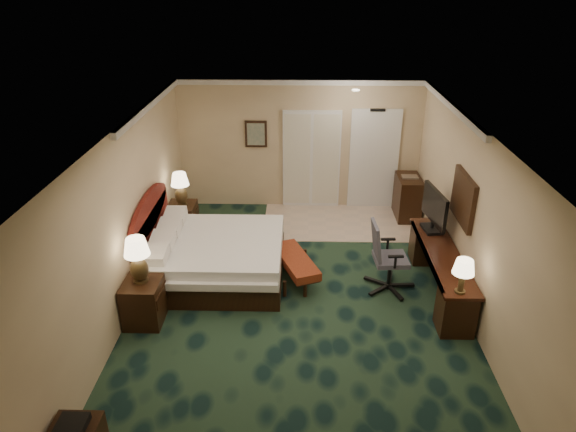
{
  "coord_description": "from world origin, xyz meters",
  "views": [
    {
      "loc": [
        0.01,
        -6.48,
        4.63
      ],
      "look_at": [
        -0.17,
        0.6,
        1.23
      ],
      "focal_mm": 32.0,
      "sensor_mm": 36.0,
      "label": 1
    }
  ],
  "objects_px": {
    "minibar": "(408,197)",
    "desk": "(439,272)",
    "lamp_near": "(138,260)",
    "lamp_far": "(181,189)",
    "desk_chair": "(391,256)",
    "bed": "(218,258)",
    "nightstand_near": "(144,302)",
    "tv": "(434,211)",
    "nightstand_far": "(183,220)",
    "bed_bench": "(295,268)"
  },
  "relations": [
    {
      "from": "minibar",
      "to": "desk",
      "type": "bearing_deg",
      "value": -90.09
    },
    {
      "from": "nightstand_far",
      "to": "lamp_far",
      "type": "distance_m",
      "value": 0.63
    },
    {
      "from": "bed_bench",
      "to": "tv",
      "type": "bearing_deg",
      "value": -10.53
    },
    {
      "from": "bed_bench",
      "to": "lamp_near",
      "type": "bearing_deg",
      "value": -173.91
    },
    {
      "from": "minibar",
      "to": "nightstand_far",
      "type": "bearing_deg",
      "value": -168.51
    },
    {
      "from": "nightstand_near",
      "to": "minibar",
      "type": "bearing_deg",
      "value": 39.2
    },
    {
      "from": "desk_chair",
      "to": "minibar",
      "type": "relative_size",
      "value": 1.34
    },
    {
      "from": "bed",
      "to": "lamp_far",
      "type": "xyz_separation_m",
      "value": [
        -0.88,
        1.48,
        0.61
      ]
    },
    {
      "from": "lamp_far",
      "to": "tv",
      "type": "xyz_separation_m",
      "value": [
        4.44,
        -1.1,
        0.12
      ]
    },
    {
      "from": "nightstand_far",
      "to": "bed_bench",
      "type": "bearing_deg",
      "value": -35.22
    },
    {
      "from": "lamp_near",
      "to": "minibar",
      "type": "relative_size",
      "value": 0.78
    },
    {
      "from": "bed",
      "to": "nightstand_far",
      "type": "xyz_separation_m",
      "value": [
        -0.89,
        1.48,
        -0.02
      ]
    },
    {
      "from": "nightstand_near",
      "to": "bed_bench",
      "type": "relative_size",
      "value": 0.54
    },
    {
      "from": "lamp_far",
      "to": "bed_bench",
      "type": "relative_size",
      "value": 0.52
    },
    {
      "from": "bed",
      "to": "lamp_near",
      "type": "relative_size",
      "value": 3.12
    },
    {
      "from": "nightstand_near",
      "to": "lamp_far",
      "type": "distance_m",
      "value": 2.79
    },
    {
      "from": "tv",
      "to": "nightstand_near",
      "type": "bearing_deg",
      "value": -167.6
    },
    {
      "from": "nightstand_far",
      "to": "bed_bench",
      "type": "relative_size",
      "value": 0.52
    },
    {
      "from": "bed_bench",
      "to": "desk_chair",
      "type": "xyz_separation_m",
      "value": [
        1.5,
        -0.23,
        0.38
      ]
    },
    {
      "from": "nightstand_near",
      "to": "tv",
      "type": "relative_size",
      "value": 0.71
    },
    {
      "from": "bed_bench",
      "to": "bed",
      "type": "bearing_deg",
      "value": 155.65
    },
    {
      "from": "desk_chair",
      "to": "lamp_far",
      "type": "bearing_deg",
      "value": 150.64
    },
    {
      "from": "bed",
      "to": "bed_bench",
      "type": "relative_size",
      "value": 1.75
    },
    {
      "from": "bed_bench",
      "to": "minibar",
      "type": "height_order",
      "value": "minibar"
    },
    {
      "from": "desk_chair",
      "to": "lamp_near",
      "type": "bearing_deg",
      "value": -169.66
    },
    {
      "from": "desk",
      "to": "desk_chair",
      "type": "xyz_separation_m",
      "value": [
        -0.76,
        0.08,
        0.23
      ]
    },
    {
      "from": "bed_bench",
      "to": "desk_chair",
      "type": "relative_size",
      "value": 1.04
    },
    {
      "from": "bed",
      "to": "desk_chair",
      "type": "distance_m",
      "value": 2.81
    },
    {
      "from": "lamp_near",
      "to": "lamp_far",
      "type": "relative_size",
      "value": 1.07
    },
    {
      "from": "bed",
      "to": "desk",
      "type": "xyz_separation_m",
      "value": [
        3.55,
        -0.37,
        0.02
      ]
    },
    {
      "from": "desk",
      "to": "nightstand_near",
      "type": "bearing_deg",
      "value": -168.94
    },
    {
      "from": "bed_bench",
      "to": "nightstand_far",
      "type": "bearing_deg",
      "value": 123.16
    },
    {
      "from": "nightstand_near",
      "to": "lamp_near",
      "type": "height_order",
      "value": "lamp_near"
    },
    {
      "from": "nightstand_near",
      "to": "lamp_far",
      "type": "height_order",
      "value": "lamp_far"
    },
    {
      "from": "bed",
      "to": "nightstand_far",
      "type": "bearing_deg",
      "value": 121.17
    },
    {
      "from": "bed",
      "to": "nightstand_far",
      "type": "relative_size",
      "value": 3.36
    },
    {
      "from": "desk",
      "to": "desk_chair",
      "type": "bearing_deg",
      "value": 174.15
    },
    {
      "from": "lamp_far",
      "to": "desk_chair",
      "type": "xyz_separation_m",
      "value": [
        3.67,
        -1.77,
        -0.37
      ]
    },
    {
      "from": "lamp_near",
      "to": "bed",
      "type": "bearing_deg",
      "value": 53.45
    },
    {
      "from": "nightstand_far",
      "to": "minibar",
      "type": "distance_m",
      "value": 4.54
    },
    {
      "from": "desk",
      "to": "desk_chair",
      "type": "distance_m",
      "value": 0.8
    },
    {
      "from": "bed",
      "to": "lamp_far",
      "type": "relative_size",
      "value": 3.36
    },
    {
      "from": "lamp_near",
      "to": "desk_chair",
      "type": "height_order",
      "value": "lamp_near"
    },
    {
      "from": "bed_bench",
      "to": "lamp_far",
      "type": "bearing_deg",
      "value": 122.95
    },
    {
      "from": "desk",
      "to": "tv",
      "type": "height_order",
      "value": "tv"
    },
    {
      "from": "nightstand_near",
      "to": "lamp_near",
      "type": "relative_size",
      "value": 0.96
    },
    {
      "from": "nightstand_near",
      "to": "minibar",
      "type": "relative_size",
      "value": 0.76
    },
    {
      "from": "lamp_near",
      "to": "bed_bench",
      "type": "relative_size",
      "value": 0.56
    },
    {
      "from": "lamp_near",
      "to": "tv",
      "type": "height_order",
      "value": "tv"
    },
    {
      "from": "tv",
      "to": "lamp_far",
      "type": "bearing_deg",
      "value": 158.45
    }
  ]
}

